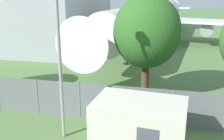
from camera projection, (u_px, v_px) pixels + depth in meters
The scene contains 5 objects.
perimeter_fence at pixel (80, 100), 14.54m from camera, with size 56.07×0.07×2.07m.
airplane at pixel (151, 17), 34.82m from camera, with size 34.09×41.85×10.88m.
portable_cabin at pixel (139, 128), 11.19m from camera, with size 4.02×2.77×2.47m.
tree_far_right at pixel (147, 32), 16.40m from camera, with size 4.24×4.24×6.77m.
light_mast at pixel (58, 36), 11.48m from camera, with size 0.44×0.44×8.18m.
Camera 1 is at (4.62, -2.69, 6.82)m, focal length 42.00 mm.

